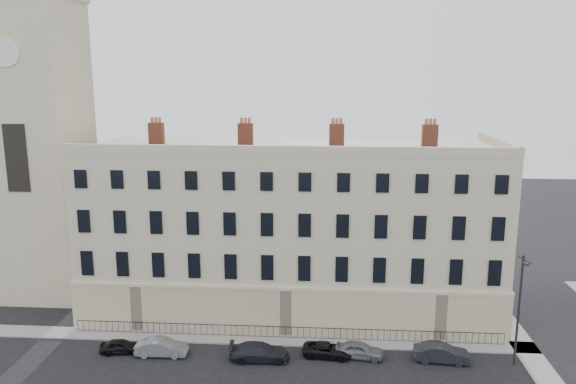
{
  "coord_description": "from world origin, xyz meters",
  "views": [
    {
      "loc": [
        -2.79,
        -36.94,
        21.31
      ],
      "look_at": [
        -6.11,
        10.0,
        11.31
      ],
      "focal_mm": 35.0,
      "sensor_mm": 36.0,
      "label": 1
    }
  ],
  "objects_px": {
    "car_a": "(121,346)",
    "car_d": "(328,350)",
    "car_b": "(162,347)",
    "streetlamp": "(519,306)",
    "car_f": "(442,353)",
    "car_e": "(360,350)",
    "car_c": "(260,352)"
  },
  "relations": [
    {
      "from": "car_a",
      "to": "car_d",
      "type": "distance_m",
      "value": 16.02
    },
    {
      "from": "car_b",
      "to": "streetlamp",
      "type": "xyz_separation_m",
      "value": [
        26.62,
        0.38,
        4.08
      ]
    },
    {
      "from": "car_d",
      "to": "car_f",
      "type": "xyz_separation_m",
      "value": [
        8.57,
        -0.18,
        0.15
      ]
    },
    {
      "from": "car_b",
      "to": "car_f",
      "type": "distance_m",
      "value": 21.33
    },
    {
      "from": "car_a",
      "to": "car_d",
      "type": "bearing_deg",
      "value": -96.48
    },
    {
      "from": "car_e",
      "to": "streetlamp",
      "type": "distance_m",
      "value": 12.16
    },
    {
      "from": "car_a",
      "to": "car_d",
      "type": "xyz_separation_m",
      "value": [
        16.01,
        0.57,
        -0.01
      ]
    },
    {
      "from": "car_b",
      "to": "car_d",
      "type": "height_order",
      "value": "car_b"
    },
    {
      "from": "car_a",
      "to": "car_e",
      "type": "height_order",
      "value": "car_e"
    },
    {
      "from": "car_b",
      "to": "streetlamp",
      "type": "height_order",
      "value": "streetlamp"
    },
    {
      "from": "car_f",
      "to": "car_e",
      "type": "bearing_deg",
      "value": 92.48
    },
    {
      "from": "car_b",
      "to": "car_e",
      "type": "bearing_deg",
      "value": -89.25
    },
    {
      "from": "streetlamp",
      "to": "car_e",
      "type": "bearing_deg",
      "value": 165.58
    },
    {
      "from": "car_c",
      "to": "car_a",
      "type": "bearing_deg",
      "value": 85.17
    },
    {
      "from": "car_c",
      "to": "car_e",
      "type": "distance_m",
      "value": 7.63
    },
    {
      "from": "car_f",
      "to": "car_d",
      "type": "bearing_deg",
      "value": 92.88
    },
    {
      "from": "car_b",
      "to": "car_d",
      "type": "xyz_separation_m",
      "value": [
        12.75,
        0.73,
        -0.12
      ]
    },
    {
      "from": "car_b",
      "to": "car_f",
      "type": "height_order",
      "value": "car_f"
    },
    {
      "from": "car_c",
      "to": "streetlamp",
      "type": "relative_size",
      "value": 0.53
    },
    {
      "from": "car_b",
      "to": "streetlamp",
      "type": "bearing_deg",
      "value": -91.16
    },
    {
      "from": "car_d",
      "to": "car_f",
      "type": "bearing_deg",
      "value": -85.35
    },
    {
      "from": "car_b",
      "to": "streetlamp",
      "type": "distance_m",
      "value": 26.94
    },
    {
      "from": "car_c",
      "to": "streetlamp",
      "type": "xyz_separation_m",
      "value": [
        19.02,
        0.56,
        4.08
      ]
    },
    {
      "from": "car_e",
      "to": "car_f",
      "type": "height_order",
      "value": "car_f"
    },
    {
      "from": "car_b",
      "to": "car_c",
      "type": "height_order",
      "value": "car_c"
    },
    {
      "from": "car_e",
      "to": "car_d",
      "type": "bearing_deg",
      "value": 98.19
    },
    {
      "from": "car_a",
      "to": "car_c",
      "type": "distance_m",
      "value": 10.87
    },
    {
      "from": "car_c",
      "to": "car_e",
      "type": "xyz_separation_m",
      "value": [
        7.58,
        0.9,
        -0.03
      ]
    },
    {
      "from": "car_c",
      "to": "car_d",
      "type": "height_order",
      "value": "car_c"
    },
    {
      "from": "car_a",
      "to": "car_b",
      "type": "relative_size",
      "value": 0.8
    },
    {
      "from": "car_e",
      "to": "car_c",
      "type": "bearing_deg",
      "value": 105.18
    },
    {
      "from": "car_d",
      "to": "car_f",
      "type": "relative_size",
      "value": 0.93
    }
  ]
}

